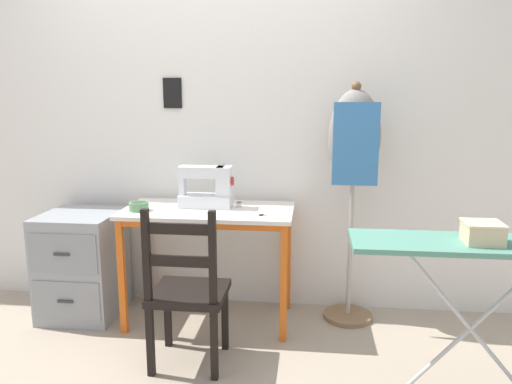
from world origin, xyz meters
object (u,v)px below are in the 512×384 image
(ironing_board, at_px, (477,252))
(dress_form, at_px, (354,151))
(thread_spool_near_machine, at_px, (239,205))
(wooden_chair, at_px, (187,293))
(filing_cabinet, at_px, (82,264))
(fabric_bowl, at_px, (139,206))
(scissors, at_px, (266,216))
(storage_box, at_px, (483,233))
(sewing_machine, at_px, (208,188))

(ironing_board, bearing_deg, dress_form, 118.79)
(thread_spool_near_machine, bearing_deg, wooden_chair, -106.90)
(thread_spool_near_machine, relative_size, filing_cabinet, 0.06)
(thread_spool_near_machine, height_order, dress_form, dress_form)
(thread_spool_near_machine, xyz_separation_m, dress_form, (0.72, 0.05, 0.35))
(ironing_board, bearing_deg, filing_cabinet, 161.16)
(thread_spool_near_machine, height_order, filing_cabinet, thread_spool_near_machine)
(fabric_bowl, height_order, wooden_chair, wooden_chair)
(wooden_chair, distance_m, dress_form, 1.33)
(scissors, bearing_deg, filing_cabinet, 172.82)
(wooden_chair, xyz_separation_m, storage_box, (1.41, -0.24, 0.45))
(wooden_chair, xyz_separation_m, filing_cabinet, (-0.86, 0.56, -0.07))
(sewing_machine, distance_m, wooden_chair, 0.76)
(dress_form, height_order, ironing_board, dress_form)
(filing_cabinet, bearing_deg, dress_form, 3.99)
(thread_spool_near_machine, height_order, storage_box, storage_box)
(thread_spool_near_machine, bearing_deg, fabric_bowl, -164.14)
(sewing_machine, xyz_separation_m, scissors, (0.39, -0.20, -0.12))
(filing_cabinet, height_order, ironing_board, ironing_board)
(sewing_machine, distance_m, filing_cabinet, 1.01)
(ironing_board, bearing_deg, storage_box, -71.38)
(fabric_bowl, height_order, dress_form, dress_form)
(fabric_bowl, relative_size, storage_box, 0.74)
(fabric_bowl, xyz_separation_m, ironing_board, (1.81, -0.67, -0.01))
(dress_form, relative_size, storage_box, 9.38)
(fabric_bowl, bearing_deg, ironing_board, -20.34)
(wooden_chair, relative_size, filing_cabinet, 1.30)
(sewing_machine, xyz_separation_m, fabric_bowl, (-0.41, -0.15, -0.10))
(thread_spool_near_machine, xyz_separation_m, wooden_chair, (-0.19, -0.63, -0.35))
(storage_box, bearing_deg, thread_spool_near_machine, 144.54)
(dress_form, bearing_deg, thread_spool_near_machine, -175.99)
(fabric_bowl, distance_m, ironing_board, 1.93)
(thread_spool_near_machine, height_order, wooden_chair, wooden_chair)
(filing_cabinet, bearing_deg, ironing_board, -18.84)
(sewing_machine, xyz_separation_m, storage_box, (1.41, -0.84, -0.01))
(fabric_bowl, xyz_separation_m, dress_form, (1.32, 0.22, 0.34))
(sewing_machine, distance_m, dress_form, 0.94)
(scissors, xyz_separation_m, wooden_chair, (-0.39, -0.40, -0.34))
(ironing_board, bearing_deg, sewing_machine, 149.76)
(fabric_bowl, xyz_separation_m, thread_spool_near_machine, (0.60, 0.17, -0.01))
(thread_spool_near_machine, xyz_separation_m, storage_box, (1.21, -0.87, 0.10))
(scissors, relative_size, storage_box, 0.86)
(filing_cabinet, bearing_deg, storage_box, -19.29)
(scissors, height_order, filing_cabinet, scissors)
(thread_spool_near_machine, distance_m, filing_cabinet, 1.13)
(scissors, distance_m, storage_box, 1.21)
(filing_cabinet, bearing_deg, sewing_machine, 3.14)
(fabric_bowl, height_order, filing_cabinet, fabric_bowl)
(filing_cabinet, bearing_deg, scissors, -7.18)
(wooden_chair, height_order, filing_cabinet, wooden_chair)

